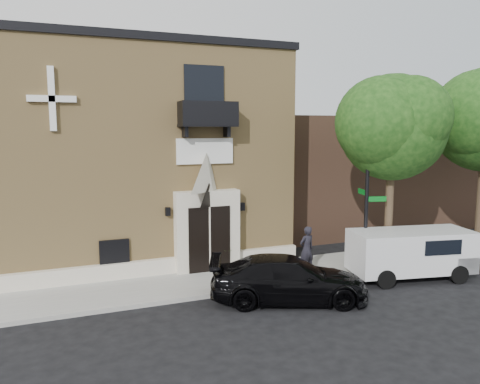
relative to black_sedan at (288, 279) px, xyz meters
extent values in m
plane|color=black|center=(-0.60, 1.18, -0.76)|extent=(120.00, 120.00, 0.00)
cube|color=gray|center=(0.40, 2.68, -0.69)|extent=(42.00, 3.00, 0.15)
cube|color=tan|center=(-3.60, 9.18, 3.74)|extent=(12.00, 10.00, 9.00)
cube|color=black|center=(-3.60, 9.18, 8.39)|extent=(12.20, 10.20, 0.30)
cube|color=beige|center=(-3.60, 4.06, -0.31)|extent=(12.00, 0.30, 0.60)
cube|color=beige|center=(-1.60, 3.93, 0.99)|extent=(2.60, 0.55, 3.20)
pyramid|color=beige|center=(-1.60, 3.93, 3.34)|extent=(2.60, 0.55, 1.50)
cube|color=black|center=(-1.60, 3.64, 0.69)|extent=(1.70, 0.06, 2.60)
cube|color=beige|center=(-1.60, 3.60, 0.69)|extent=(0.06, 0.04, 2.60)
cube|color=white|center=(-1.60, 4.12, 4.14)|extent=(2.30, 0.10, 1.00)
cube|color=black|center=(-1.60, 3.73, 5.14)|extent=(2.20, 0.90, 0.10)
cube|color=black|center=(-1.60, 3.30, 5.59)|extent=(2.20, 0.06, 0.90)
cube|color=black|center=(-2.65, 3.73, 5.59)|extent=(0.06, 0.90, 0.90)
cube|color=black|center=(-0.55, 3.73, 5.59)|extent=(0.06, 0.90, 0.90)
cube|color=black|center=(-1.60, 4.15, 6.34)|extent=(1.60, 0.08, 2.20)
cube|color=white|center=(-7.10, 4.10, 6.04)|extent=(0.22, 0.14, 2.20)
cube|color=white|center=(-7.10, 4.10, 6.04)|extent=(1.60, 0.14, 0.22)
cube|color=black|center=(-5.20, 4.13, 0.39)|extent=(1.10, 0.10, 1.00)
cube|color=orange|center=(-5.20, 4.16, 0.39)|extent=(0.85, 0.06, 0.75)
cube|color=black|center=(-3.15, 4.06, 1.84)|extent=(0.18, 0.18, 0.32)
cube|color=black|center=(-0.05, 4.06, 1.84)|extent=(0.18, 0.18, 0.32)
cube|color=brown|center=(11.40, 10.18, 2.44)|extent=(18.00, 8.00, 6.40)
cylinder|color=#38281C|center=(5.40, 1.63, 1.49)|extent=(0.32, 0.32, 4.20)
sphere|color=#12360E|center=(5.40, 1.63, 5.06)|extent=(4.20, 4.20, 4.20)
sphere|color=#12360E|center=(6.20, 1.93, 4.76)|extent=(3.36, 3.36, 3.36)
sphere|color=#12360E|center=(4.70, 1.43, 5.26)|extent=(3.57, 3.57, 3.57)
sphere|color=#12360E|center=(5.60, 0.93, 5.46)|extent=(3.15, 3.15, 3.15)
cylinder|color=#38281C|center=(10.40, 1.63, 1.60)|extent=(0.32, 0.32, 4.42)
sphere|color=#12360E|center=(9.70, 1.43, 5.58)|extent=(3.82, 3.82, 3.83)
imported|color=black|center=(0.00, 0.00, 0.00)|extent=(5.69, 3.88, 1.53)
cube|color=silver|center=(5.48, 0.36, 0.35)|extent=(4.89, 2.69, 1.57)
cube|color=silver|center=(7.30, 0.01, -0.12)|extent=(1.26, 1.99, 0.65)
cube|color=black|center=(7.66, -0.06, 0.62)|extent=(0.57, 1.60, 0.65)
cube|color=black|center=(6.03, -0.70, 0.67)|extent=(1.46, 0.32, 0.56)
cylinder|color=black|center=(3.86, -0.23, -0.41)|extent=(0.73, 0.36, 0.70)
cylinder|color=black|center=(4.19, 1.50, -0.41)|extent=(0.73, 0.36, 0.70)
cylinder|color=black|center=(6.77, -0.79, -0.41)|extent=(0.73, 0.36, 0.70)
cylinder|color=black|center=(7.10, 0.94, -0.41)|extent=(0.73, 0.36, 0.70)
cylinder|color=black|center=(4.16, 1.47, 2.18)|extent=(0.15, 0.15, 5.59)
cube|color=#065E18|center=(4.57, 1.37, 2.27)|extent=(0.78, 0.22, 0.20)
cube|color=#065E18|center=(4.26, 1.88, 2.50)|extent=(0.22, 0.78, 0.20)
cylinder|color=maroon|center=(4.66, 1.38, -0.57)|extent=(0.38, 0.38, 0.08)
cylinder|color=maroon|center=(4.66, 1.38, -0.24)|extent=(0.28, 0.28, 0.58)
sphere|color=maroon|center=(4.66, 1.38, 0.08)|extent=(0.28, 0.28, 0.28)
cylinder|color=maroon|center=(4.66, 1.38, -0.19)|extent=(0.48, 0.13, 0.13)
cube|color=#0F3918|center=(7.42, 1.92, -0.05)|extent=(1.90, 1.12, 1.13)
cube|color=black|center=(7.42, 1.92, 0.57)|extent=(1.95, 1.17, 0.12)
imported|color=#4B6A2B|center=(-0.94, 3.88, -0.21)|extent=(0.81, 0.73, 0.81)
imported|color=black|center=(1.94, 2.19, 0.30)|extent=(0.74, 0.56, 1.83)
camera|label=1|loc=(-7.12, -13.50, 5.05)|focal=35.00mm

